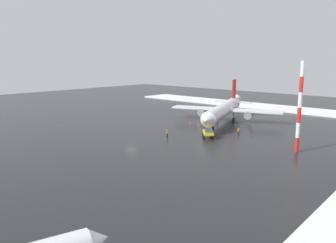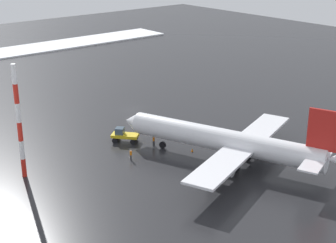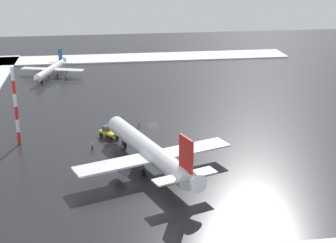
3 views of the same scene
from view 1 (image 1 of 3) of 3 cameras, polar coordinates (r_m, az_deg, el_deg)
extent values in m
plane|color=#232326|center=(72.25, -6.50, -3.23)|extent=(240.00, 240.00, 0.00)
cube|color=white|center=(126.08, 16.96, 2.45)|extent=(14.00, 116.00, 0.46)
cylinder|color=white|center=(91.52, 9.58, 2.01)|extent=(31.17, 14.29, 3.61)
cone|color=white|center=(75.04, 6.70, 0.19)|extent=(3.57, 4.09, 3.43)
cone|color=white|center=(108.35, 11.61, 3.61)|extent=(4.61, 4.18, 3.51)
cube|color=white|center=(93.25, 15.23, 1.74)|extent=(9.11, 14.57, 0.38)
cylinder|color=gray|center=(93.16, 13.86, 1.14)|extent=(4.12, 3.23, 2.12)
cube|color=white|center=(96.81, 4.95, 2.40)|extent=(9.11, 14.57, 0.38)
cylinder|color=gray|center=(95.87, 6.06, 1.65)|extent=(4.12, 3.23, 2.12)
cube|color=red|center=(105.46, 11.43, 5.58)|extent=(4.12, 1.81, 5.95)
cube|color=white|center=(105.15, 13.04, 3.23)|extent=(4.34, 5.73, 0.25)
cube|color=white|center=(106.32, 9.64, 3.43)|extent=(4.34, 5.73, 0.25)
cylinder|color=black|center=(81.09, 7.82, -0.19)|extent=(0.25, 0.25, 0.74)
cylinder|color=black|center=(81.39, 7.79, -1.26)|extent=(1.22, 0.75, 1.17)
cylinder|color=black|center=(94.39, 11.36, 1.23)|extent=(0.25, 0.25, 0.74)
cylinder|color=black|center=(94.65, 11.32, 0.31)|extent=(1.22, 0.75, 1.17)
cylinder|color=black|center=(95.35, 8.60, 1.41)|extent=(0.25, 0.25, 0.74)
cylinder|color=black|center=(95.60, 8.57, 0.50)|extent=(1.22, 0.75, 1.17)
cone|color=white|center=(29.79, -12.01, -19.45)|extent=(2.27, 2.66, 2.26)
cube|color=gold|center=(74.36, 7.00, -1.93)|extent=(4.94, 4.64, 0.50)
cube|color=#3F5160|center=(73.29, 7.07, -1.48)|extent=(2.04, 2.05, 1.10)
cylinder|color=black|center=(73.04, 7.86, -2.75)|extent=(0.90, 0.82, 0.90)
cylinder|color=black|center=(72.87, 6.31, -2.74)|extent=(0.90, 0.82, 0.90)
cylinder|color=black|center=(76.16, 7.63, -2.18)|extent=(0.90, 0.82, 0.90)
cylinder|color=black|center=(76.00, 6.14, -2.18)|extent=(0.90, 0.82, 0.90)
cylinder|color=black|center=(78.25, 12.23, -2.01)|extent=(0.16, 0.16, 0.85)
cylinder|color=black|center=(78.21, 12.09, -2.01)|extent=(0.16, 0.16, 0.85)
cylinder|color=orange|center=(78.07, 12.18, -1.48)|extent=(0.36, 0.36, 0.62)
sphere|color=tan|center=(77.99, 12.19, -1.17)|extent=(0.24, 0.24, 0.24)
cylinder|color=black|center=(79.60, 7.34, -1.63)|extent=(0.16, 0.16, 0.85)
cylinder|color=black|center=(79.77, 7.26, -1.61)|extent=(0.16, 0.16, 0.85)
cylinder|color=orange|center=(79.53, 7.31, -1.10)|extent=(0.36, 0.36, 0.62)
sphere|color=tan|center=(79.45, 7.32, -0.80)|extent=(0.24, 0.24, 0.24)
cylinder|color=black|center=(74.49, -0.10, -2.40)|extent=(0.16, 0.16, 0.85)
cylinder|color=black|center=(74.35, -0.21, -2.42)|extent=(0.16, 0.16, 0.85)
cylinder|color=orange|center=(74.26, -0.16, -1.86)|extent=(0.36, 0.36, 0.62)
sphere|color=tan|center=(74.17, -0.16, -1.54)|extent=(0.24, 0.24, 0.24)
cylinder|color=red|center=(66.80, 21.51, -3.81)|extent=(0.70, 0.70, 2.86)
cylinder|color=white|center=(66.18, 21.68, -1.41)|extent=(0.70, 0.70, 2.86)
cylinder|color=red|center=(65.68, 21.85, 1.03)|extent=(0.70, 0.70, 2.86)
cylinder|color=white|center=(65.29, 22.02, 3.50)|extent=(0.70, 0.70, 2.86)
cylinder|color=red|center=(65.04, 22.20, 6.00)|extent=(0.70, 0.70, 2.86)
cylinder|color=white|center=(64.91, 22.38, 8.51)|extent=(0.70, 0.70, 2.86)
cone|color=orange|center=(88.24, 5.33, -0.48)|extent=(0.36, 0.36, 0.55)
cone|color=orange|center=(86.47, 7.82, -0.76)|extent=(0.36, 0.36, 0.55)
cone|color=orange|center=(90.81, 3.90, -0.14)|extent=(0.36, 0.36, 0.55)
camera|label=2|loc=(128.96, 46.21, 14.95)|focal=55.00mm
camera|label=3|loc=(174.14, 29.92, 17.43)|focal=55.00mm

